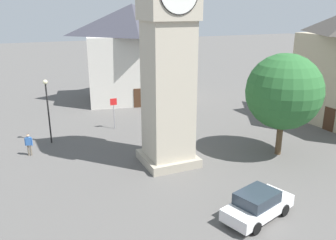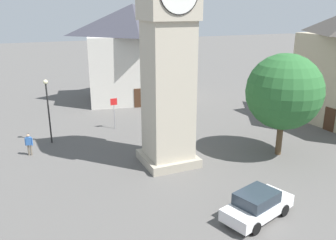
{
  "view_description": "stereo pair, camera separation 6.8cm",
  "coord_description": "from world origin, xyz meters",
  "px_view_note": "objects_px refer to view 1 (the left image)",
  "views": [
    {
      "loc": [
        9.14,
        20.94,
        10.43
      ],
      "look_at": [
        0.0,
        0.0,
        3.14
      ],
      "focal_mm": 37.66,
      "sensor_mm": 36.0,
      "label": 1
    },
    {
      "loc": [
        9.08,
        20.97,
        10.43
      ],
      "look_at": [
        0.0,
        0.0,
        3.14
      ],
      "focal_mm": 37.66,
      "sensor_mm": 36.0,
      "label": 2
    }
  ],
  "objects_px": {
    "building_terrace_right": "(133,52)",
    "road_sign": "(114,108)",
    "clock_tower": "(168,7)",
    "pedestrian": "(29,143)",
    "car_silver_kerb": "(258,205)",
    "tree": "(284,92)",
    "lamp_post": "(47,101)"
  },
  "relations": [
    {
      "from": "building_terrace_right",
      "to": "tree",
      "type": "bearing_deg",
      "value": 102.77
    },
    {
      "from": "car_silver_kerb",
      "to": "lamp_post",
      "type": "xyz_separation_m",
      "value": [
        8.61,
        -15.45,
        2.68
      ]
    },
    {
      "from": "road_sign",
      "to": "pedestrian",
      "type": "bearing_deg",
      "value": 24.8
    },
    {
      "from": "clock_tower",
      "to": "lamp_post",
      "type": "bearing_deg",
      "value": -45.48
    },
    {
      "from": "clock_tower",
      "to": "tree",
      "type": "height_order",
      "value": "clock_tower"
    },
    {
      "from": "pedestrian",
      "to": "building_terrace_right",
      "type": "height_order",
      "value": "building_terrace_right"
    },
    {
      "from": "tree",
      "to": "pedestrian",
      "type": "bearing_deg",
      "value": -22.76
    },
    {
      "from": "lamp_post",
      "to": "road_sign",
      "type": "relative_size",
      "value": 1.85
    },
    {
      "from": "clock_tower",
      "to": "tree",
      "type": "bearing_deg",
      "value": 166.69
    },
    {
      "from": "tree",
      "to": "lamp_post",
      "type": "distance_m",
      "value": 17.86
    },
    {
      "from": "tree",
      "to": "building_terrace_right",
      "type": "xyz_separation_m",
      "value": [
        4.56,
        -20.1,
        0.79
      ]
    },
    {
      "from": "car_silver_kerb",
      "to": "pedestrian",
      "type": "bearing_deg",
      "value": -52.31
    },
    {
      "from": "tree",
      "to": "building_terrace_right",
      "type": "height_order",
      "value": "building_terrace_right"
    },
    {
      "from": "clock_tower",
      "to": "car_silver_kerb",
      "type": "bearing_deg",
      "value": 100.19
    },
    {
      "from": "tree",
      "to": "lamp_post",
      "type": "bearing_deg",
      "value": -31.03
    },
    {
      "from": "clock_tower",
      "to": "building_terrace_right",
      "type": "bearing_deg",
      "value": -101.1
    },
    {
      "from": "pedestrian",
      "to": "building_terrace_right",
      "type": "distance_m",
      "value": 18.54
    },
    {
      "from": "building_terrace_right",
      "to": "road_sign",
      "type": "distance_m",
      "value": 11.42
    },
    {
      "from": "car_silver_kerb",
      "to": "road_sign",
      "type": "bearing_deg",
      "value": -79.94
    },
    {
      "from": "clock_tower",
      "to": "tree",
      "type": "xyz_separation_m",
      "value": [
        -8.12,
        1.92,
        -5.73
      ]
    },
    {
      "from": "car_silver_kerb",
      "to": "tree",
      "type": "relative_size",
      "value": 0.59
    },
    {
      "from": "lamp_post",
      "to": "building_terrace_right",
      "type": "bearing_deg",
      "value": -134.43
    },
    {
      "from": "tree",
      "to": "lamp_post",
      "type": "height_order",
      "value": "tree"
    },
    {
      "from": "pedestrian",
      "to": "tree",
      "type": "relative_size",
      "value": 0.23
    },
    {
      "from": "lamp_post",
      "to": "road_sign",
      "type": "xyz_separation_m",
      "value": [
        -5.63,
        -1.36,
        -1.55
      ]
    },
    {
      "from": "tree",
      "to": "clock_tower",
      "type": "bearing_deg",
      "value": -13.31
    },
    {
      "from": "car_silver_kerb",
      "to": "pedestrian",
      "type": "distance_m",
      "value": 16.93
    },
    {
      "from": "car_silver_kerb",
      "to": "road_sign",
      "type": "xyz_separation_m",
      "value": [
        2.98,
        -16.8,
        1.14
      ]
    },
    {
      "from": "tree",
      "to": "road_sign",
      "type": "distance_m",
      "value": 14.56
    },
    {
      "from": "pedestrian",
      "to": "building_terrace_right",
      "type": "bearing_deg",
      "value": -133.83
    },
    {
      "from": "pedestrian",
      "to": "lamp_post",
      "type": "height_order",
      "value": "lamp_post"
    },
    {
      "from": "clock_tower",
      "to": "pedestrian",
      "type": "relative_size",
      "value": 10.68
    }
  ]
}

